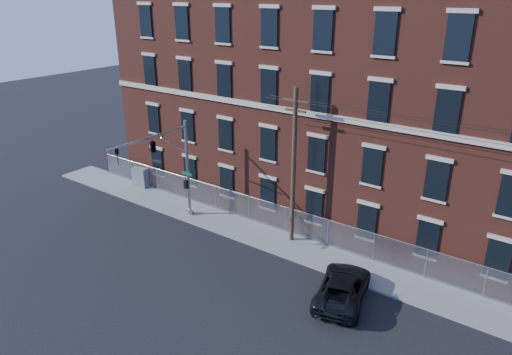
{
  "coord_description": "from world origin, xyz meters",
  "views": [
    {
      "loc": [
        16.04,
        -17.77,
        15.34
      ],
      "look_at": [
        0.29,
        4.0,
        4.6
      ],
      "focal_mm": 33.07,
      "sensor_mm": 36.0,
      "label": 1
    }
  ],
  "objects_px": {
    "traffic_signal_mast": "(162,154)",
    "utility_pole_near": "(294,165)",
    "pickup_truck": "(343,287)",
    "utility_cabinet": "(140,177)"
  },
  "relations": [
    {
      "from": "traffic_signal_mast",
      "to": "utility_pole_near",
      "type": "height_order",
      "value": "utility_pole_near"
    },
    {
      "from": "traffic_signal_mast",
      "to": "pickup_truck",
      "type": "distance_m",
      "value": 14.26
    },
    {
      "from": "pickup_truck",
      "to": "traffic_signal_mast",
      "type": "bearing_deg",
      "value": -15.58
    },
    {
      "from": "utility_cabinet",
      "to": "pickup_truck",
      "type": "bearing_deg",
      "value": -19.68
    },
    {
      "from": "utility_pole_near",
      "to": "pickup_truck",
      "type": "distance_m",
      "value": 8.05
    },
    {
      "from": "traffic_signal_mast",
      "to": "utility_cabinet",
      "type": "height_order",
      "value": "traffic_signal_mast"
    },
    {
      "from": "traffic_signal_mast",
      "to": "utility_cabinet",
      "type": "bearing_deg",
      "value": 151.65
    },
    {
      "from": "traffic_signal_mast",
      "to": "utility_cabinet",
      "type": "relative_size",
      "value": 4.38
    },
    {
      "from": "traffic_signal_mast",
      "to": "utility_pole_near",
      "type": "bearing_deg",
      "value": 23.14
    },
    {
      "from": "utility_pole_near",
      "to": "utility_cabinet",
      "type": "distance_m",
      "value": 15.54
    }
  ]
}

